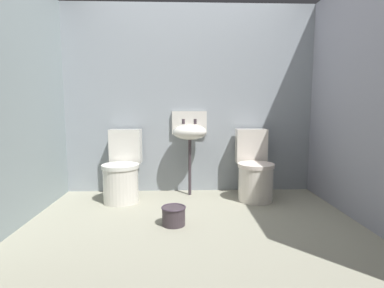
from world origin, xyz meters
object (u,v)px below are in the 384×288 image
(toilet_right, at_px, (254,171))
(sink, at_px, (189,131))
(toilet_left, at_px, (122,172))
(bucket, at_px, (174,215))

(toilet_right, bearing_deg, sink, -12.37)
(toilet_right, relative_size, sink, 0.79)
(toilet_left, distance_m, toilet_right, 1.49)
(toilet_left, xyz_separation_m, bucket, (0.59, -0.77, -0.23))
(toilet_right, height_order, bucket, toilet_right)
(toilet_left, height_order, toilet_right, same)
(toilet_right, distance_m, sink, 0.87)
(sink, bearing_deg, bucket, -99.83)
(toilet_right, xyz_separation_m, sink, (-0.73, 0.19, 0.43))
(toilet_left, relative_size, sink, 0.79)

